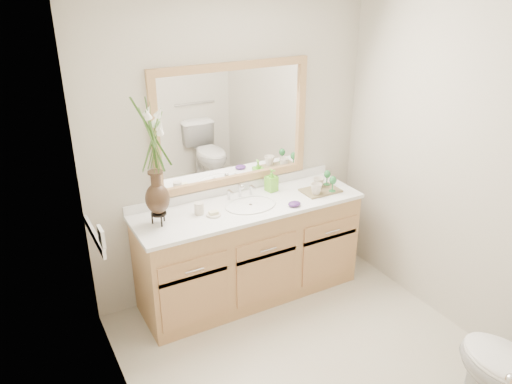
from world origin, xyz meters
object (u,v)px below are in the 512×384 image
flower_vase (153,149)px  tumbler (199,208)px  soap_bottle (271,181)px  tray (320,191)px

flower_vase → tumbler: flower_vase is taller
tumbler → soap_bottle: size_ratio=0.54×
tray → soap_bottle: bearing=149.1°
soap_bottle → tray: 0.42m
tray → flower_vase: bearing=176.5°
tumbler → soap_bottle: 0.71m
tumbler → tray: tumbler is taller
flower_vase → soap_bottle: 1.13m
flower_vase → tray: size_ratio=2.69×
flower_vase → tray: bearing=-3.6°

